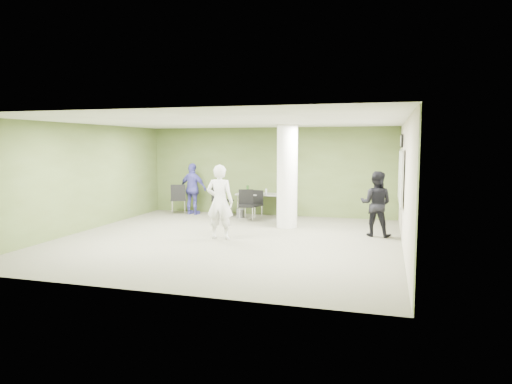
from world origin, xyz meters
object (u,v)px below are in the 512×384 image
(man_black, at_px, (376,204))
(man_blue, at_px, (193,189))
(chair_back_left, at_px, (178,197))
(woman_white, at_px, (220,202))
(folding_table, at_px, (261,195))

(man_black, height_order, man_blue, man_blue)
(chair_back_left, relative_size, woman_white, 0.55)
(chair_back_left, bearing_deg, woman_white, 105.51)
(folding_table, xyz_separation_m, chair_back_left, (-2.69, -0.32, -0.10))
(woman_white, height_order, man_blue, woman_white)
(folding_table, distance_m, chair_back_left, 2.71)
(folding_table, relative_size, chair_back_left, 1.57)
(chair_back_left, distance_m, man_black, 6.48)
(folding_table, xyz_separation_m, woman_white, (-0.06, -3.51, 0.21))
(chair_back_left, height_order, man_blue, man_blue)
(chair_back_left, xyz_separation_m, man_blue, (0.44, 0.17, 0.25))
(man_black, relative_size, man_blue, 0.97)
(woman_white, xyz_separation_m, man_black, (3.59, 1.37, -0.09))
(chair_back_left, xyz_separation_m, woman_white, (2.63, -3.19, 0.32))
(chair_back_left, distance_m, man_blue, 0.53)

